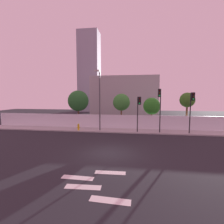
% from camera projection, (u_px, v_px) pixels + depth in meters
% --- Properties ---
extents(ground_plane, '(80.00, 80.00, 0.00)m').
position_uv_depth(ground_plane, '(110.00, 153.00, 12.89)').
color(ground_plane, '#222328').
extents(sidewalk, '(36.00, 2.40, 0.15)m').
position_uv_depth(sidewalk, '(120.00, 131.00, 20.97)').
color(sidewalk, '#A7A7A7').
rests_on(sidewalk, ground).
extents(perimeter_wall, '(36.00, 0.18, 1.80)m').
position_uv_depth(perimeter_wall, '(121.00, 122.00, 22.14)').
color(perimeter_wall, silver).
rests_on(perimeter_wall, sidewalk).
extents(crosswalk_marking, '(3.89, 3.07, 0.01)m').
position_uv_depth(crosswalk_marking, '(95.00, 183.00, 8.44)').
color(crosswalk_marking, silver).
rests_on(crosswalk_marking, ground).
extents(traffic_light_left, '(0.41, 1.34, 4.26)m').
position_uv_depth(traffic_light_left, '(139.00, 106.00, 19.08)').
color(traffic_light_left, black).
rests_on(traffic_light_left, sidewalk).
extents(traffic_light_center, '(0.34, 1.07, 4.73)m').
position_uv_depth(traffic_light_center, '(192.00, 104.00, 18.40)').
color(traffic_light_center, black).
rests_on(traffic_light_center, sidewalk).
extents(traffic_light_right, '(0.54, 1.48, 5.12)m').
position_uv_depth(traffic_light_right, '(160.00, 101.00, 18.67)').
color(traffic_light_right, black).
rests_on(traffic_light_right, sidewalk).
extents(street_lamp_curbside, '(0.61, 1.96, 7.34)m').
position_uv_depth(street_lamp_curbside, '(99.00, 96.00, 20.21)').
color(street_lamp_curbside, '#4C4C51').
rests_on(street_lamp_curbside, sidewalk).
extents(fire_hydrant, '(0.44, 0.26, 0.83)m').
position_uv_depth(fire_hydrant, '(78.00, 127.00, 20.86)').
color(fire_hydrant, gold).
rests_on(fire_hydrant, sidewalk).
extents(roadside_tree_leftmost, '(2.97, 2.97, 5.29)m').
position_uv_depth(roadside_tree_leftmost, '(78.00, 101.00, 23.55)').
color(roadside_tree_leftmost, brown).
rests_on(roadside_tree_leftmost, ground).
extents(roadside_tree_midleft, '(2.35, 2.35, 4.81)m').
position_uv_depth(roadside_tree_midleft, '(121.00, 102.00, 22.70)').
color(roadside_tree_midleft, brown).
rests_on(roadside_tree_midleft, ground).
extents(roadside_tree_midright, '(2.29, 2.29, 4.28)m').
position_uv_depth(roadside_tree_midright, '(152.00, 106.00, 22.17)').
color(roadside_tree_midright, brown).
rests_on(roadside_tree_midright, ground).
extents(roadside_tree_rightmost, '(1.94, 1.94, 4.95)m').
position_uv_depth(roadside_tree_rightmost, '(187.00, 100.00, 21.46)').
color(roadside_tree_rightmost, brown).
rests_on(roadside_tree_rightmost, ground).
extents(low_building_distant, '(13.94, 6.00, 8.60)m').
position_uv_depth(low_building_distant, '(124.00, 97.00, 35.69)').
color(low_building_distant, '#9E9E9E').
rests_on(low_building_distant, ground).
extents(tower_on_skyline, '(5.93, 5.00, 23.02)m').
position_uv_depth(tower_on_skyline, '(89.00, 72.00, 48.38)').
color(tower_on_skyline, gray).
rests_on(tower_on_skyline, ground).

